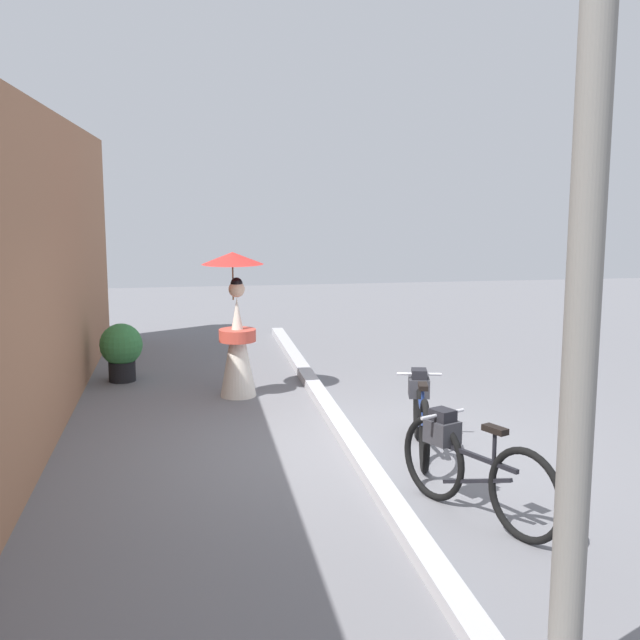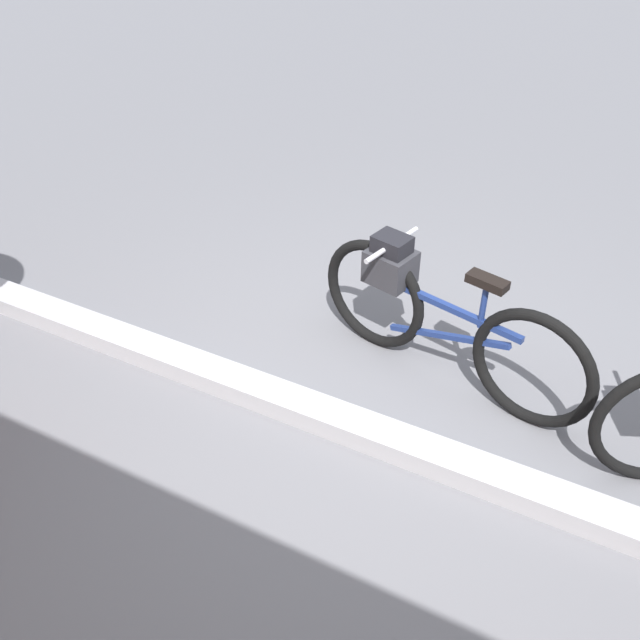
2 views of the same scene
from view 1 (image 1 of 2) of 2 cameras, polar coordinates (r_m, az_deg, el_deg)
name	(u,v)px [view 1 (image 1 of 2)]	position (r m, az deg, el deg)	size (l,w,h in m)	color
ground_plane	(353,450)	(8.47, 2.35, -9.35)	(30.00, 30.00, 0.00)	slate
building_wall	(13,287)	(8.07, -21.24, 2.21)	(14.00, 0.40, 3.60)	#9E6B4C
sidewalk_curb	(353,445)	(8.45, 2.36, -8.96)	(14.00, 0.20, 0.12)	#B2B2B7
bicycle_near_officer	(470,465)	(6.82, 10.74, -10.24)	(1.67, 0.80, 0.85)	black
bicycle_far_side	(421,412)	(8.38, 7.24, -6.62)	(1.74, 0.57, 0.80)	black
person_with_parasol	(236,324)	(10.49, -6.03, -0.31)	(0.81, 0.81, 1.92)	silver
potted_plant_by_door	(122,349)	(11.71, -14.04, -2.01)	(0.62, 0.61, 0.84)	black
utility_pole	(586,252)	(4.16, 18.56, 4.65)	(0.18, 0.18, 4.80)	slate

